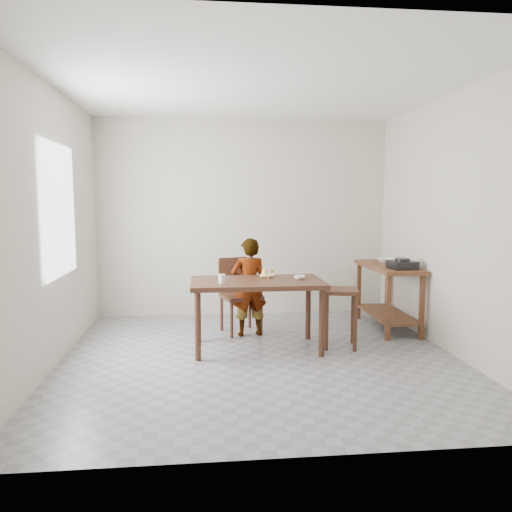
{
  "coord_description": "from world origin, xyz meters",
  "views": [
    {
      "loc": [
        -0.57,
        -4.91,
        1.61
      ],
      "look_at": [
        0.0,
        0.4,
        1.0
      ],
      "focal_mm": 35.0,
      "sensor_mm": 36.0,
      "label": 1
    }
  ],
  "objects": [
    {
      "name": "floor",
      "position": [
        0.0,
        0.0,
        -0.02
      ],
      "size": [
        4.0,
        4.0,
        0.04
      ],
      "primitive_type": "cube",
      "color": "gray",
      "rests_on": "ground"
    },
    {
      "name": "ceiling",
      "position": [
        0.0,
        0.0,
        2.72
      ],
      "size": [
        4.0,
        4.0,
        0.04
      ],
      "primitive_type": "cube",
      "color": "white",
      "rests_on": "wall_back"
    },
    {
      "name": "wall_back",
      "position": [
        0.0,
        2.02,
        1.35
      ],
      "size": [
        4.0,
        0.04,
        2.7
      ],
      "primitive_type": "cube",
      "color": "beige",
      "rests_on": "ground"
    },
    {
      "name": "wall_front",
      "position": [
        0.0,
        -2.02,
        1.35
      ],
      "size": [
        4.0,
        0.04,
        2.7
      ],
      "primitive_type": "cube",
      "color": "beige",
      "rests_on": "ground"
    },
    {
      "name": "wall_left",
      "position": [
        -2.02,
        0.0,
        1.35
      ],
      "size": [
        0.04,
        4.0,
        2.7
      ],
      "primitive_type": "cube",
      "color": "beige",
      "rests_on": "ground"
    },
    {
      "name": "wall_right",
      "position": [
        2.02,
        0.0,
        1.35
      ],
      "size": [
        0.04,
        4.0,
        2.7
      ],
      "primitive_type": "cube",
      "color": "beige",
      "rests_on": "ground"
    },
    {
      "name": "window_pane",
      "position": [
        -1.97,
        0.2,
        1.5
      ],
      "size": [
        0.02,
        1.1,
        1.3
      ],
      "primitive_type": "cube",
      "color": "white",
      "rests_on": "wall_left"
    },
    {
      "name": "dining_table",
      "position": [
        0.0,
        0.3,
        0.38
      ],
      "size": [
        1.4,
        0.8,
        0.75
      ],
      "primitive_type": null,
      "color": "#402316",
      "rests_on": "floor"
    },
    {
      "name": "prep_counter",
      "position": [
        1.72,
        1.0,
        0.4
      ],
      "size": [
        0.5,
        1.2,
        0.8
      ],
      "primitive_type": null,
      "color": "#56301A",
      "rests_on": "floor"
    },
    {
      "name": "child",
      "position": [
        -0.03,
        0.86,
        0.58
      ],
      "size": [
        0.45,
        0.32,
        1.16
      ],
      "primitive_type": "imported",
      "rotation": [
        0.0,
        0.0,
        3.25
      ],
      "color": "white",
      "rests_on": "floor"
    },
    {
      "name": "dining_chair",
      "position": [
        -0.12,
        0.98,
        0.45
      ],
      "size": [
        0.54,
        0.54,
        0.9
      ],
      "primitive_type": null,
      "rotation": [
        0.0,
        0.0,
        0.28
      ],
      "color": "#402316",
      "rests_on": "floor"
    },
    {
      "name": "stool",
      "position": [
        0.91,
        0.28,
        0.32
      ],
      "size": [
        0.44,
        0.44,
        0.65
      ],
      "primitive_type": null,
      "rotation": [
        0.0,
        0.0,
        -0.22
      ],
      "color": "#402316",
      "rests_on": "floor"
    },
    {
      "name": "glass_tumbler",
      "position": [
        -0.38,
        0.17,
        0.8
      ],
      "size": [
        0.09,
        0.09,
        0.09
      ],
      "primitive_type": "cylinder",
      "rotation": [
        0.0,
        0.0,
        0.2
      ],
      "color": "silver",
      "rests_on": "dining_table"
    },
    {
      "name": "small_bowl",
      "position": [
        0.46,
        0.33,
        0.77
      ],
      "size": [
        0.13,
        0.13,
        0.04
      ],
      "primitive_type": "imported",
      "rotation": [
        0.0,
        0.0,
        0.04
      ],
      "color": "silver",
      "rests_on": "dining_table"
    },
    {
      "name": "banana",
      "position": [
        0.13,
        0.44,
        0.78
      ],
      "size": [
        0.2,
        0.15,
        0.07
      ],
      "primitive_type": null,
      "rotation": [
        0.0,
        0.0,
        -0.08
      ],
      "color": "yellow",
      "rests_on": "dining_table"
    },
    {
      "name": "serving_bowl",
      "position": [
        1.77,
        1.22,
        0.83
      ],
      "size": [
        0.28,
        0.28,
        0.06
      ],
      "primitive_type": "imported",
      "rotation": [
        0.0,
        0.0,
        0.19
      ],
      "color": "silver",
      "rests_on": "prep_counter"
    },
    {
      "name": "gas_burner",
      "position": [
        1.75,
        0.65,
        0.85
      ],
      "size": [
        0.31,
        0.31,
        0.09
      ],
      "primitive_type": "cube",
      "rotation": [
        0.0,
        0.0,
        0.1
      ],
      "color": "black",
      "rests_on": "prep_counter"
    }
  ]
}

